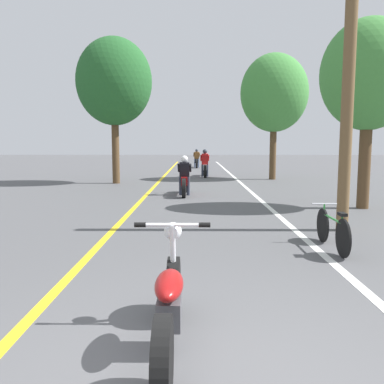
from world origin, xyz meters
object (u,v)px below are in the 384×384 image
at_px(utility_pole, 348,89).
at_px(motorcycle_rider_far, 197,161).
at_px(roadside_tree_right_near, 369,76).
at_px(motorcycle_rider_lead, 184,180).
at_px(motorcycle_rider_mid, 205,166).
at_px(bicycle_parked, 332,230).
at_px(roadside_tree_right_far, 274,93).
at_px(roadside_tree_left, 114,82).
at_px(motorcycle_foreground, 170,304).

relative_size(utility_pole, motorcycle_rider_far, 2.74).
bearing_deg(roadside_tree_right_near, motorcycle_rider_lead, 150.28).
distance_m(motorcycle_rider_mid, bicycle_parked, 15.16).
height_order(roadside_tree_right_far, motorcycle_rider_lead, roadside_tree_right_far).
relative_size(roadside_tree_right_near, roadside_tree_right_far, 0.83).
bearing_deg(roadside_tree_right_near, roadside_tree_left, 139.44).
relative_size(utility_pole, motorcycle_rider_lead, 2.60).
xyz_separation_m(roadside_tree_right_far, roadside_tree_left, (-7.35, -2.05, 0.24)).
xyz_separation_m(roadside_tree_right_far, motorcycle_rider_mid, (-3.30, 1.68, -3.62)).
bearing_deg(utility_pole, roadside_tree_right_near, 60.97).
bearing_deg(motorcycle_rider_lead, motorcycle_rider_far, 88.27).
bearing_deg(roadside_tree_right_far, roadside_tree_left, -164.44).
height_order(utility_pole, roadside_tree_left, roadside_tree_left).
height_order(roadside_tree_left, motorcycle_foreground, roadside_tree_left).
bearing_deg(motorcycle_rider_lead, utility_pole, -59.29).
bearing_deg(roadside_tree_left, roadside_tree_right_far, 15.56).
bearing_deg(motorcycle_rider_mid, roadside_tree_right_far, -27.00).
relative_size(roadside_tree_right_near, roadside_tree_left, 0.80).
relative_size(motorcycle_rider_mid, bicycle_parked, 1.35).
relative_size(roadside_tree_right_far, bicycle_parked, 3.72).
relative_size(utility_pole, motorcycle_foreground, 2.69).
bearing_deg(motorcycle_rider_lead, roadside_tree_right_far, 55.77).
bearing_deg(bicycle_parked, roadside_tree_left, 117.23).
xyz_separation_m(motorcycle_rider_mid, bicycle_parked, (1.78, -15.05, -0.22)).
bearing_deg(motorcycle_rider_far, roadside_tree_left, -107.14).
height_order(roadside_tree_right_far, bicycle_parked, roadside_tree_right_far).
relative_size(roadside_tree_right_far, motorcycle_foreground, 2.98).
xyz_separation_m(roadside_tree_right_far, motorcycle_rider_lead, (-4.19, -6.16, -3.66)).
relative_size(roadside_tree_right_near, bicycle_parked, 3.09).
height_order(roadside_tree_right_near, bicycle_parked, roadside_tree_right_near).
xyz_separation_m(motorcycle_foreground, motorcycle_rider_far, (0.33, 26.48, 0.11)).
xyz_separation_m(utility_pole, roadside_tree_right_far, (0.81, 11.86, 1.34)).
relative_size(motorcycle_rider_far, bicycle_parked, 1.23).
bearing_deg(motorcycle_foreground, motorcycle_rider_lead, 90.80).
bearing_deg(utility_pole, motorcycle_foreground, -123.54).
bearing_deg(motorcycle_rider_far, motorcycle_rider_mid, -87.09).
xyz_separation_m(roadside_tree_left, motorcycle_rider_lead, (3.15, -4.12, -3.90)).
height_order(roadside_tree_right_near, roadside_tree_left, roadside_tree_left).
bearing_deg(roadside_tree_left, roadside_tree_right_near, -40.56).
distance_m(roadside_tree_right_near, motorcycle_foreground, 9.65).
xyz_separation_m(motorcycle_rider_far, bicycle_parked, (2.19, -23.10, -0.18)).
distance_m(roadside_tree_right_far, motorcycle_rider_mid, 5.18).
xyz_separation_m(roadside_tree_right_far, motorcycle_foreground, (-4.04, -16.74, -3.77)).
height_order(utility_pole, motorcycle_rider_far, utility_pole).
bearing_deg(utility_pole, motorcycle_rider_mid, 100.44).
bearing_deg(roadside_tree_left, motorcycle_rider_lead, -52.53).
bearing_deg(roadside_tree_right_near, motorcycle_foreground, -121.92).
bearing_deg(roadside_tree_left, bicycle_parked, -62.77).
relative_size(roadside_tree_left, bicycle_parked, 3.87).
height_order(motorcycle_foreground, motorcycle_rider_mid, motorcycle_rider_mid).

